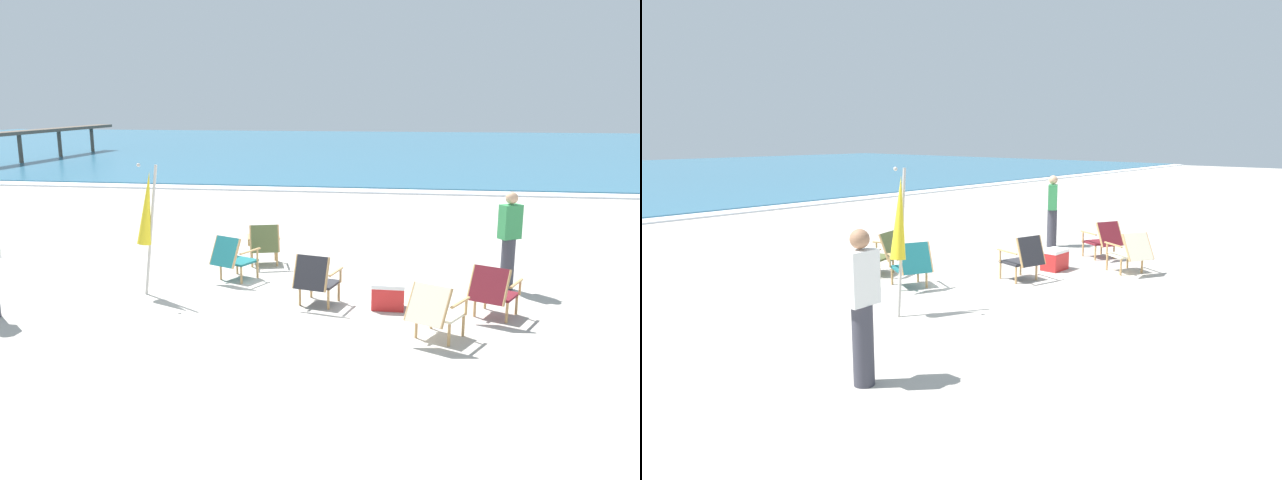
{
  "view_description": "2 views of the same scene",
  "coord_description": "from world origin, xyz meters",
  "views": [
    {
      "loc": [
        1.83,
        -9.28,
        3.06
      ],
      "look_at": [
        0.22,
        1.28,
        0.66
      ],
      "focal_mm": 35.0,
      "sensor_mm": 36.0,
      "label": 1
    },
    {
      "loc": [
        -7.61,
        -5.93,
        2.55
      ],
      "look_at": [
        0.25,
        0.95,
        0.6
      ],
      "focal_mm": 32.0,
      "sensor_mm": 36.0,
      "label": 2
    }
  ],
  "objects": [
    {
      "name": "beach_chair_front_left",
      "position": [
        2.14,
        -1.52,
        0.42
      ],
      "size": [
        0.86,
        0.94,
        0.78
      ],
      "color": "beige",
      "rests_on": "ground"
    },
    {
      "name": "beach_chair_front_right",
      "position": [
        2.98,
        -0.54,
        0.43
      ],
      "size": [
        0.84,
        0.91,
        0.79
      ],
      "color": "maroon",
      "rests_on": "ground"
    },
    {
      "name": "cooler_box",
      "position": [
        1.5,
        -0.3,
        0.2
      ],
      "size": [
        0.49,
        0.35,
        0.4
      ],
      "color": "red",
      "rests_on": "ground"
    },
    {
      "name": "surf_band",
      "position": [
        0.0,
        12.0,
        0.03
      ],
      "size": [
        80.0,
        1.1,
        0.06
      ],
      "primitive_type": "cube",
      "color": "white",
      "rests_on": "ground"
    },
    {
      "name": "umbrella_furled_yellow",
      "position": [
        -2.31,
        -0.15,
        1.38
      ],
      "size": [
        0.42,
        0.33,
        2.11
      ],
      "color": "#B7B2A8",
      "rests_on": "ground"
    },
    {
      "name": "person_near_chairs",
      "position": [
        3.39,
        0.97,
        0.84
      ],
      "size": [
        0.39,
        0.35,
        1.63
      ],
      "color": "#383842",
      "rests_on": "ground"
    },
    {
      "name": "beach_chair_back_right",
      "position": [
        -1.22,
        0.77,
        0.43
      ],
      "size": [
        0.82,
        0.89,
        0.8
      ],
      "color": "#196066",
      "rests_on": "ground"
    },
    {
      "name": "beach_chair_back_left",
      "position": [
        -0.92,
        1.83,
        0.43
      ],
      "size": [
        0.75,
        0.83,
        0.81
      ],
      "color": "#515B33",
      "rests_on": "ground"
    },
    {
      "name": "beach_chair_mid_center",
      "position": [
        0.41,
        -0.36,
        0.43
      ],
      "size": [
        0.72,
        0.79,
        0.82
      ],
      "color": "#28282D",
      "rests_on": "ground"
    },
    {
      "name": "ground_plane",
      "position": [
        0.0,
        0.0,
        0.0
      ],
      "size": [
        80.0,
        80.0,
        0.0
      ],
      "primitive_type": "plane",
      "color": "#B2AAA0"
    },
    {
      "name": "person_by_waterline",
      "position": [
        -4.13,
        -1.55,
        0.84
      ],
      "size": [
        0.34,
        0.22,
        1.63
      ],
      "color": "#383842",
      "rests_on": "ground"
    }
  ]
}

